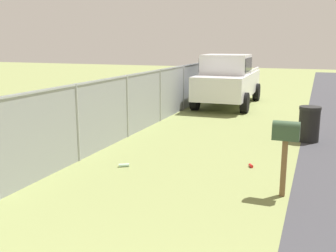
{
  "coord_description": "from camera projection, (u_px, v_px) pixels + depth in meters",
  "views": [
    {
      "loc": [
        -0.5,
        -1.63,
        2.59
      ],
      "look_at": [
        6.2,
        0.93,
        1.05
      ],
      "focal_mm": 42.27,
      "sensor_mm": 36.0,
      "label": 1
    }
  ],
  "objects": [
    {
      "name": "mailbox",
      "position": [
        286.0,
        137.0,
        6.56
      ],
      "size": [
        0.22,
        0.44,
        1.31
      ],
      "rotation": [
        0.0,
        0.0,
        -0.01
      ],
      "color": "brown",
      "rests_on": "ground"
    },
    {
      "name": "pickup_truck",
      "position": [
        228.0,
        79.0,
        16.1
      ],
      "size": [
        5.14,
        2.25,
        2.09
      ],
      "rotation": [
        0.0,
        0.0,
        3.16
      ],
      "color": "silver",
      "rests_on": "ground"
    },
    {
      "name": "trash_bin",
      "position": [
        309.0,
        124.0,
        10.36
      ],
      "size": [
        0.56,
        0.56,
        0.93
      ],
      "color": "black",
      "rests_on": "ground"
    },
    {
      "name": "fence_section",
      "position": [
        127.0,
        104.0,
        10.77
      ],
      "size": [
        14.47,
        0.07,
        1.71
      ],
      "color": "#9EA3A8",
      "rests_on": "ground"
    },
    {
      "name": "litter_can_near_hydrant",
      "position": [
        251.0,
        166.0,
        8.3
      ],
      "size": [
        0.14,
        0.12,
        0.07
      ],
      "primitive_type": "cylinder",
      "rotation": [
        0.0,
        1.57,
        0.52
      ],
      "color": "red",
      "rests_on": "ground"
    },
    {
      "name": "litter_bottle_midfield_b",
      "position": [
        124.0,
        165.0,
        8.33
      ],
      "size": [
        0.17,
        0.23,
        0.07
      ],
      "primitive_type": "cylinder",
      "rotation": [
        0.0,
        1.57,
        5.24
      ],
      "color": "#B2D8BF",
      "rests_on": "ground"
    }
  ]
}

